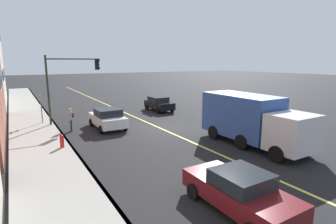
{
  "coord_description": "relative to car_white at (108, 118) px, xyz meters",
  "views": [
    {
      "loc": [
        -17.37,
        9.8,
        5.2
      ],
      "look_at": [
        -2.08,
        0.66,
        1.76
      ],
      "focal_mm": 28.05,
      "sensor_mm": 36.0,
      "label": 1
    }
  ],
  "objects": [
    {
      "name": "car_black",
      "position": [
        4.48,
        -7.09,
        -0.02
      ],
      "size": [
        3.83,
        1.9,
        1.5
      ],
      "color": "black",
      "rests_on": "ground"
    },
    {
      "name": "sidewalk_slab",
      "position": [
        -2.39,
        5.08,
        -0.73
      ],
      "size": [
        80.0,
        3.36,
        0.15
      ],
      "primitive_type": "cube",
      "color": "gray",
      "rests_on": "ground"
    },
    {
      "name": "traffic_light_mast",
      "position": [
        2.97,
        2.14,
        3.13
      ],
      "size": [
        0.28,
        4.36,
        5.7
      ],
      "color": "#1E3823",
      "rests_on": "ground"
    },
    {
      "name": "ground",
      "position": [
        -2.39,
        -3.53,
        -0.8
      ],
      "size": [
        200.0,
        200.0,
        0.0
      ],
      "primitive_type": "plane",
      "color": "black"
    },
    {
      "name": "curb_edge",
      "position": [
        -2.39,
        3.48,
        -0.73
      ],
      "size": [
        80.0,
        0.16,
        0.15
      ],
      "primitive_type": "cube",
      "color": "slate",
      "rests_on": "ground"
    },
    {
      "name": "car_white",
      "position": [
        0.0,
        0.0,
        0.0
      ],
      "size": [
        4.08,
        2.11,
        1.58
      ],
      "color": "silver",
      "rests_on": "ground"
    },
    {
      "name": "truck_blue",
      "position": [
        -8.67,
        -6.45,
        0.86
      ],
      "size": [
        7.27,
        2.61,
        3.11
      ],
      "color": "silver",
      "rests_on": "ground"
    },
    {
      "name": "car_maroon",
      "position": [
        -13.74,
        -0.24,
        -0.06
      ],
      "size": [
        4.34,
        2.02,
        1.47
      ],
      "color": "#591116",
      "rests_on": "ground"
    },
    {
      "name": "lane_stripe_center",
      "position": [
        -2.39,
        -3.53,
        -0.8
      ],
      "size": [
        80.0,
        0.16,
        0.01
      ],
      "primitive_type": "cube",
      "color": "#D8CC4C",
      "rests_on": "ground"
    },
    {
      "name": "pedestrian_with_backpack",
      "position": [
        0.48,
        2.67,
        0.25
      ],
      "size": [
        0.46,
        0.42,
        1.79
      ],
      "color": "#262D4C",
      "rests_on": "ground"
    },
    {
      "name": "street_sign_post",
      "position": [
        4.07,
        4.31,
        0.76
      ],
      "size": [
        0.6,
        0.08,
        2.65
      ],
      "color": "slate",
      "rests_on": "ground"
    },
    {
      "name": "fire_hydrant",
      "position": [
        -3.63,
        4.0,
        -0.34
      ],
      "size": [
        0.24,
        0.24,
        0.94
      ],
      "color": "red",
      "rests_on": "ground"
    }
  ]
}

